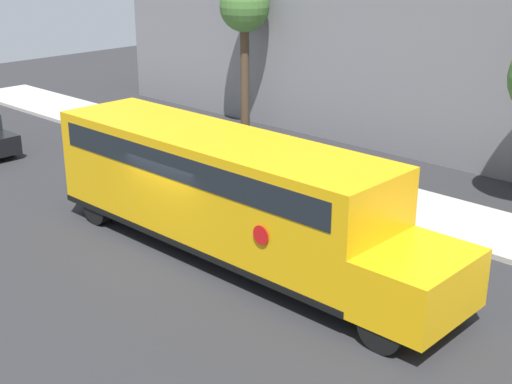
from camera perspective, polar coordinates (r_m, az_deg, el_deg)
ground_plane at (r=18.60m, az=-5.96°, el=-4.63°), size 60.00×60.00×0.00m
sidewalk_strip at (r=22.99m, az=6.37°, el=0.43°), size 44.00×3.00×0.15m
building_backdrop at (r=27.37m, az=15.24°, el=12.50°), size 32.00×4.00×8.97m
school_bus at (r=17.61m, az=-2.33°, el=0.24°), size 11.72×2.57×3.06m
tree_near_sidewalk at (r=29.27m, az=-0.93°, el=14.23°), size 2.00×2.00×6.00m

